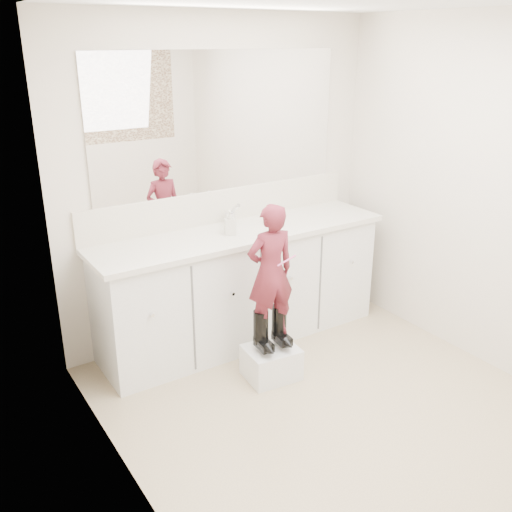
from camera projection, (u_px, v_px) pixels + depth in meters
floor at (344, 417)px, 3.55m from camera, size 3.00×3.00×0.00m
wall_back at (221, 181)px, 4.30m from camera, size 2.60×0.00×2.60m
wall_left at (132, 288)px, 2.47m from camera, size 0.00×3.00×3.00m
wall_right at (503, 201)px, 3.79m from camera, size 0.00×3.00×3.00m
vanity_cabinet at (241, 288)px, 4.36m from camera, size 2.20×0.55×0.85m
countertop at (242, 233)px, 4.19m from camera, size 2.28×0.58×0.04m
backsplash at (223, 205)px, 4.36m from camera, size 2.28×0.03×0.25m
mirror at (221, 122)px, 4.14m from camera, size 2.00×0.02×1.00m
faucet at (230, 218)px, 4.30m from camera, size 0.08×0.08×0.10m
cup at (269, 219)px, 4.30m from camera, size 0.10×0.10×0.09m
soap_bottle at (230, 222)px, 4.08m from camera, size 0.10×0.10×0.17m
step_stool at (271, 362)px, 3.94m from camera, size 0.38×0.33×0.22m
boot_left at (261, 331)px, 3.83m from camera, size 0.13×0.20×0.29m
boot_right at (279, 325)px, 3.90m from camera, size 0.13×0.20×0.29m
toddler at (270, 272)px, 3.72m from camera, size 0.36×0.25×0.92m
toothbrush at (287, 261)px, 3.66m from camera, size 0.14×0.02×0.06m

